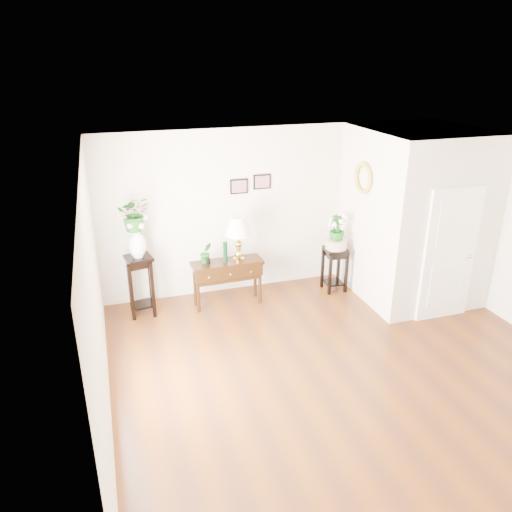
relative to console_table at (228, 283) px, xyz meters
name	(u,v)px	position (x,y,z in m)	size (l,w,h in m)	color
floor	(343,366)	(1.01, -2.20, -0.38)	(6.00, 5.50, 0.02)	#422211
ceiling	(359,158)	(1.01, -2.20, 2.42)	(6.00, 5.50, 0.02)	white
wall_back	(275,209)	(1.01, 0.55, 1.02)	(6.00, 0.02, 2.80)	silver
wall_left	(97,306)	(-1.99, -2.20, 1.02)	(0.02, 5.50, 2.80)	silver
partition	(414,214)	(3.11, -0.43, 1.02)	(1.80, 1.95, 2.80)	silver
door	(449,255)	(3.11, -1.43, 0.67)	(0.90, 0.05, 2.10)	white
art_print_left	(239,186)	(0.36, 0.53, 1.47)	(0.30, 0.02, 0.25)	black
art_print_right	(262,182)	(0.76, 0.53, 1.52)	(0.30, 0.02, 0.25)	black
wall_ornament	(363,178)	(2.17, -0.30, 1.67)	(0.51, 0.51, 0.07)	gold
console_table	(228,283)	(0.00, 0.00, 0.00)	(1.15, 0.38, 0.77)	black
table_lamp	(238,240)	(0.20, 0.00, 0.73)	(0.42, 0.42, 0.74)	tan
green_vase	(225,252)	(-0.02, 0.00, 0.55)	(0.07, 0.07, 0.33)	black
potted_plant	(206,254)	(-0.34, 0.00, 0.56)	(0.19, 0.15, 0.35)	#144E15
plant_stand_a	(141,286)	(-1.38, 0.09, 0.11)	(0.38, 0.38, 0.99)	black
porcelain_vase	(137,243)	(-1.38, 0.09, 0.83)	(0.28, 0.28, 0.48)	silver
lily_arrangement	(134,215)	(-1.38, 0.09, 1.27)	(0.48, 0.42, 0.54)	#144E15
plant_stand_b	(334,269)	(1.91, -0.04, 0.01)	(0.37, 0.37, 0.78)	black
ceramic_bowl	(336,244)	(1.91, -0.04, 0.48)	(0.36, 0.36, 0.16)	beige
narcissus	(337,229)	(1.91, -0.04, 0.75)	(0.26, 0.26, 0.47)	#144E15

